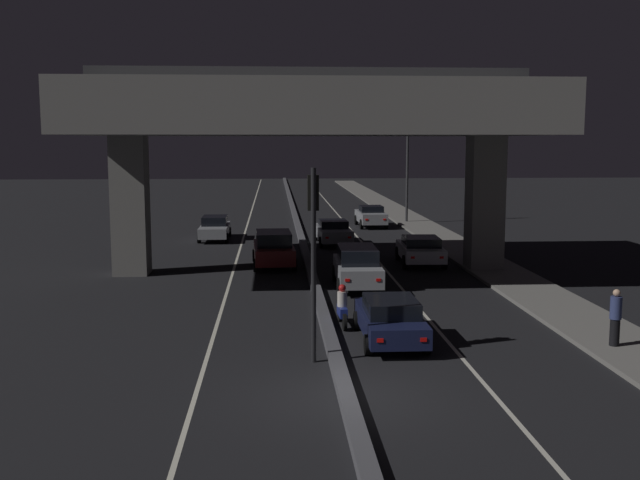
{
  "coord_description": "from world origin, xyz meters",
  "views": [
    {
      "loc": [
        -1.65,
        -17.0,
        6.03
      ],
      "look_at": [
        0.65,
        19.98,
        1.05
      ],
      "focal_mm": 42.0,
      "sensor_mm": 36.0,
      "label": 1
    }
  ],
  "objects": [
    {
      "name": "car_silver_fourth",
      "position": [
        1.78,
        26.02,
        0.73
      ],
      "size": [
        2.11,
        4.83,
        1.41
      ],
      "rotation": [
        0.0,
        0.0,
        1.62
      ],
      "color": "gray",
      "rests_on": "ground_plane"
    },
    {
      "name": "median_divider",
      "position": [
        0.0,
        35.0,
        0.12
      ],
      "size": [
        0.39,
        126.0,
        0.25
      ],
      "primitive_type": "cube",
      "color": "#4C4C51",
      "rests_on": "ground_plane"
    },
    {
      "name": "lane_line_left_inner",
      "position": [
        -3.55,
        35.0,
        0.0
      ],
      "size": [
        0.12,
        126.0,
        0.0
      ],
      "primitive_type": "cube",
      "color": "beige",
      "rests_on": "ground_plane"
    },
    {
      "name": "lane_line_right_inner",
      "position": [
        3.55,
        35.0,
        0.0
      ],
      "size": [
        0.12,
        126.0,
        0.0
      ],
      "primitive_type": "cube",
      "color": "beige",
      "rests_on": "ground_plane"
    },
    {
      "name": "elevated_overpass",
      "position": [
        0.0,
        16.81,
        7.08
      ],
      "size": [
        19.71,
        13.02,
        9.22
      ],
      "color": "gray",
      "rests_on": "ground_plane"
    },
    {
      "name": "car_silver_second_oncoming",
      "position": [
        -5.24,
        28.42,
        0.72
      ],
      "size": [
        1.83,
        4.59,
        1.41
      ],
      "rotation": [
        0.0,
        0.0,
        -1.57
      ],
      "color": "gray",
      "rests_on": "ground_plane"
    },
    {
      "name": "motorcycle_blue_filtering_near",
      "position": [
        0.55,
        6.7,
        0.59
      ],
      "size": [
        0.33,
        1.77,
        1.38
      ],
      "rotation": [
        0.0,
        0.0,
        1.61
      ],
      "color": "black",
      "rests_on": "ground_plane"
    },
    {
      "name": "car_white_third",
      "position": [
        5.45,
        18.51,
        0.74
      ],
      "size": [
        2.21,
        4.34,
        1.38
      ],
      "rotation": [
        0.0,
        0.0,
        1.52
      ],
      "color": "silver",
      "rests_on": "ground_plane"
    },
    {
      "name": "pedestrian_on_sidewalk",
      "position": [
        8.12,
        3.39,
        0.97
      ],
      "size": [
        0.33,
        0.33,
        1.66
      ],
      "color": "black",
      "rests_on": "sidewalk_right"
    },
    {
      "name": "car_silver_second",
      "position": [
        1.74,
        13.01,
        0.89
      ],
      "size": [
        1.91,
        4.56,
        1.69
      ],
      "rotation": [
        0.0,
        0.0,
        1.55
      ],
      "color": "gray",
      "rests_on": "ground_plane"
    },
    {
      "name": "car_dark_blue_lead",
      "position": [
        1.81,
        4.73,
        0.7
      ],
      "size": [
        1.87,
        4.38,
        1.35
      ],
      "rotation": [
        0.0,
        0.0,
        1.57
      ],
      "color": "#141938",
      "rests_on": "ground_plane"
    },
    {
      "name": "street_lamp",
      "position": [
        7.67,
        36.62,
        5.06
      ],
      "size": [
        2.45,
        0.32,
        8.6
      ],
      "color": "#2D2D30",
      "rests_on": "ground_plane"
    },
    {
      "name": "car_dark_red_lead_oncoming",
      "position": [
        -1.67,
        18.48,
        0.87
      ],
      "size": [
        2.14,
        4.5,
        1.68
      ],
      "rotation": [
        0.0,
        0.0,
        -1.53
      ],
      "color": "#591414",
      "rests_on": "ground_plane"
    },
    {
      "name": "traffic_light_left_of_median",
      "position": [
        -0.6,
        2.88,
        3.6
      ],
      "size": [
        0.3,
        0.49,
        5.3
      ],
      "color": "black",
      "rests_on": "ground_plane"
    },
    {
      "name": "ground_plane",
      "position": [
        0.0,
        0.0,
        0.0
      ],
      "size": [
        200.0,
        200.0,
        0.0
      ],
      "primitive_type": "plane",
      "color": "black"
    },
    {
      "name": "car_silver_fifth",
      "position": [
        5.1,
        34.48,
        0.77
      ],
      "size": [
        1.97,
        4.22,
        1.48
      ],
      "rotation": [
        0.0,
        0.0,
        1.59
      ],
      "color": "gray",
      "rests_on": "ground_plane"
    },
    {
      "name": "sidewalk_right",
      "position": [
        8.55,
        28.0,
        0.07
      ],
      "size": [
        2.7,
        126.0,
        0.14
      ],
      "primitive_type": "cube",
      "color": "slate",
      "rests_on": "ground_plane"
    }
  ]
}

